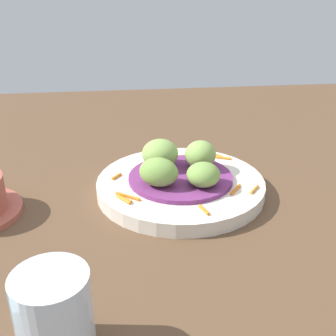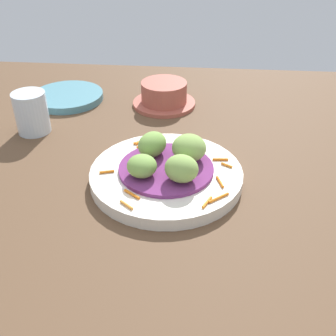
{
  "view_description": "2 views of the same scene",
  "coord_description": "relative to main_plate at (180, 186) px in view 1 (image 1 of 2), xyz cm",
  "views": [
    {
      "loc": [
        11.44,
        55.99,
        30.04
      ],
      "look_at": [
        5.02,
        4.14,
        5.8
      ],
      "focal_mm": 44.49,
      "sensor_mm": 36.0,
      "label": 1
    },
    {
      "loc": [
        -48.79,
        -0.73,
        38.84
      ],
      "look_at": [
        1.43,
        3.78,
        5.58
      ],
      "focal_mm": 43.73,
      "sensor_mm": 36.0,
      "label": 2
    }
  ],
  "objects": [
    {
      "name": "guac_scoop_right",
      "position": [
        3.33,
        2.52,
        3.52
      ],
      "size": [
        6.55,
        6.01,
        3.85
      ],
      "primitive_type": "ellipsoid",
      "rotation": [
        0.0,
        0.0,
        1.12
      ],
      "color": "#759E47",
      "rests_on": "cabbage_bed"
    },
    {
      "name": "guac_scoop_back",
      "position": [
        -2.52,
        3.33,
        3.19
      ],
      "size": [
        5.95,
        5.92,
        3.21
      ],
      "primitive_type": "ellipsoid",
      "rotation": [
        0.0,
        0.0,
        2.0
      ],
      "color": "#759E47",
      "rests_on": "cabbage_bed"
    },
    {
      "name": "carrot_garnish",
      "position": [
        0.13,
        -0.71,
        1.18
      ],
      "size": [
        19.84,
        20.27,
        0.4
      ],
      "color": "orange",
      "rests_on": "main_plate"
    },
    {
      "name": "main_plate",
      "position": [
        0.0,
        0.0,
        0.0
      ],
      "size": [
        23.55,
        23.55,
        1.95
      ],
      "primitive_type": "cylinder",
      "color": "silver",
      "rests_on": "table_surface"
    },
    {
      "name": "table_surface",
      "position": [
        -3.25,
        -4.23,
        -1.98
      ],
      "size": [
        110.0,
        110.0,
        2.0
      ],
      "primitive_type": "cube",
      "color": "brown",
      "rests_on": "ground"
    },
    {
      "name": "water_glass",
      "position": [
        13.98,
        26.28,
        2.9
      ],
      "size": [
        6.1,
        6.1,
        7.75
      ],
      "primitive_type": "cylinder",
      "color": "silver",
      "rests_on": "table_surface"
    },
    {
      "name": "guac_scoop_center",
      "position": [
        2.52,
        -3.33,
        3.67
      ],
      "size": [
        6.25,
        6.32,
        4.15
      ],
      "primitive_type": "ellipsoid",
      "rotation": [
        0.0,
        0.0,
        2.93
      ],
      "color": "#84A851",
      "rests_on": "cabbage_bed"
    },
    {
      "name": "guac_scoop_left",
      "position": [
        -3.33,
        -2.52,
        3.57
      ],
      "size": [
        5.9,
        6.18,
        3.96
      ],
      "primitive_type": "ellipsoid",
      "rotation": [
        0.0,
        0.0,
        1.23
      ],
      "color": "#84A851",
      "rests_on": "cabbage_bed"
    },
    {
      "name": "cabbage_bed",
      "position": [
        0.0,
        0.0,
        1.28
      ],
      "size": [
        14.6,
        14.6,
        0.61
      ],
      "primitive_type": "cylinder",
      "color": "#702D6B",
      "rests_on": "main_plate"
    }
  ]
}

